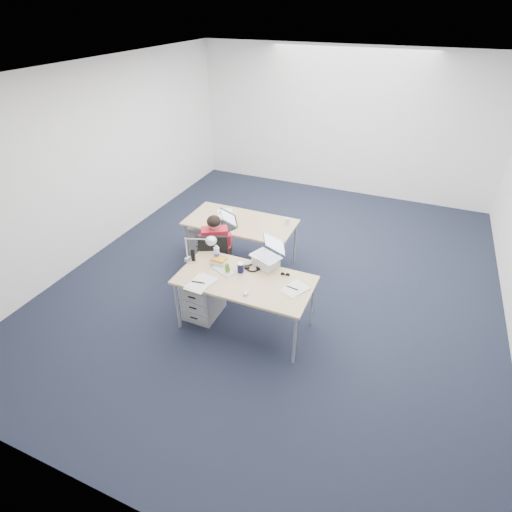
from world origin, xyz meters
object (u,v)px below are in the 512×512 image
at_px(sunglasses, 285,274).
at_px(seated_person, 215,248).
at_px(desk_near, 245,282).
at_px(desk_far, 240,224).
at_px(desk_lamp, 196,248).
at_px(dark_laptop, 223,220).
at_px(drawer_pedestal_far, 207,239).
at_px(cordless_phone, 193,255).
at_px(office_chair, 216,272).
at_px(wireless_keyboard, 223,271).
at_px(bear_figurine, 227,268).
at_px(book_stack, 219,261).
at_px(headphones, 253,267).
at_px(can_koozie, 241,268).
at_px(computer_mouse, 246,293).
at_px(water_bottle, 217,253).
at_px(silver_laptop, 266,253).
at_px(drawer_pedestal_near, 203,296).

bearing_deg(sunglasses, seated_person, 149.82).
distance_m(desk_near, seated_person, 1.07).
bearing_deg(desk_far, desk_near, -63.16).
xyz_separation_m(desk_lamp, dark_laptop, (-0.13, 0.96, -0.11)).
height_order(drawer_pedestal_far, cordless_phone, cordless_phone).
relative_size(desk_far, office_chair, 1.71).
bearing_deg(wireless_keyboard, bear_figurine, 16.02).
xyz_separation_m(book_stack, sunglasses, (0.83, 0.09, -0.03)).
relative_size(desk_far, headphones, 7.38).
bearing_deg(headphones, bear_figurine, -158.90).
height_order(office_chair, can_koozie, office_chair).
relative_size(can_koozie, desk_lamp, 0.28).
distance_m(desk_near, sunglasses, 0.49).
relative_size(office_chair, sunglasses, 8.32).
distance_m(computer_mouse, water_bottle, 0.77).
bearing_deg(water_bottle, can_koozie, -15.19).
bearing_deg(desk_near, computer_mouse, -63.21).
bearing_deg(desk_far, computer_mouse, -63.17).
distance_m(silver_laptop, book_stack, 0.59).
bearing_deg(water_bottle, bear_figurine, -37.20).
relative_size(computer_mouse, water_bottle, 0.38).
xyz_separation_m(desk_far, dark_laptop, (-0.16, -0.25, 0.17)).
height_order(seated_person, drawer_pedestal_near, seated_person).
xyz_separation_m(computer_mouse, sunglasses, (0.28, 0.51, -0.00)).
height_order(desk_near, drawer_pedestal_near, desk_near).
xyz_separation_m(desk_near, drawer_pedestal_far, (-1.25, 1.30, -0.41)).
bearing_deg(drawer_pedestal_far, computer_mouse, -48.45).
distance_m(desk_far, wireless_keyboard, 1.28).
relative_size(drawer_pedestal_near, book_stack, 2.89).
height_order(can_koozie, water_bottle, water_bottle).
relative_size(desk_near, office_chair, 1.71).
height_order(wireless_keyboard, can_koozie, can_koozie).
xyz_separation_m(office_chair, seated_person, (-0.06, 0.15, 0.30)).
bearing_deg(seated_person, bear_figurine, -82.27).
bearing_deg(desk_far, wireless_keyboard, -74.48).
bearing_deg(office_chair, desk_near, -63.76).
height_order(drawer_pedestal_near, wireless_keyboard, wireless_keyboard).
height_order(cordless_phone, dark_laptop, dark_laptop).
relative_size(drawer_pedestal_near, dark_laptop, 1.68).
distance_m(can_koozie, cordless_phone, 0.64).
bearing_deg(drawer_pedestal_near, silver_laptop, 24.80).
xyz_separation_m(desk_near, cordless_phone, (-0.75, 0.10, 0.13)).
distance_m(desk_near, silver_laptop, 0.44).
relative_size(desk_far, water_bottle, 7.10).
distance_m(computer_mouse, book_stack, 0.69).
bearing_deg(bear_figurine, drawer_pedestal_far, 120.61).
xyz_separation_m(cordless_phone, desk_lamp, (0.07, -0.04, 0.14)).
relative_size(cordless_phone, desk_lamp, 0.37).
relative_size(office_chair, computer_mouse, 10.79).
xyz_separation_m(sunglasses, dark_laptop, (-1.21, 0.77, 0.11)).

